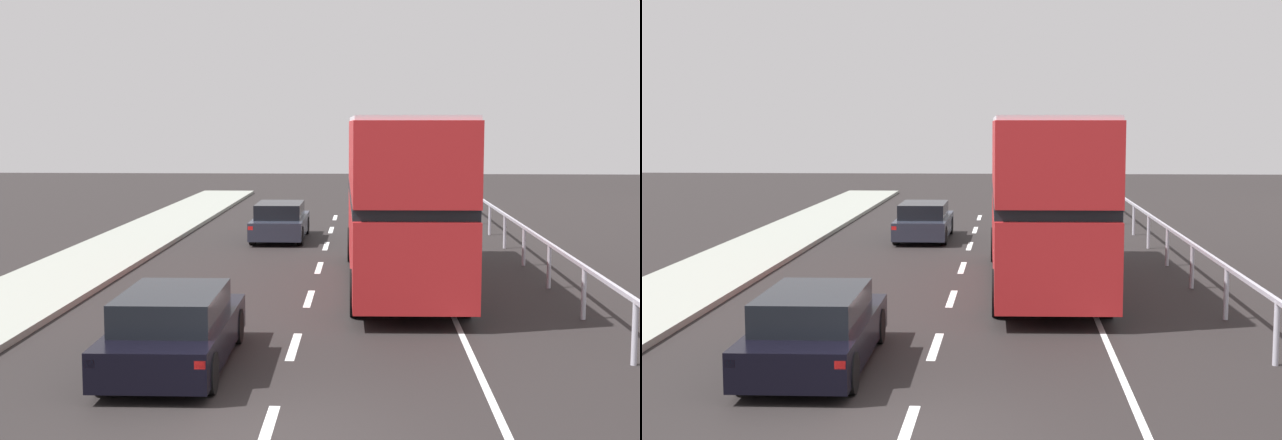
{
  "view_description": "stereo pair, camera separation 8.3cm",
  "coord_description": "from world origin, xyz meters",
  "views": [
    {
      "loc": [
        1.28,
        -11.1,
        4.04
      ],
      "look_at": [
        0.38,
        6.66,
        2.1
      ],
      "focal_mm": 50.17,
      "sensor_mm": 36.0,
      "label": 1
    },
    {
      "loc": [
        1.36,
        -11.09,
        4.04
      ],
      "look_at": [
        0.38,
        6.66,
        2.1
      ],
      "focal_mm": 50.17,
      "sensor_mm": 36.0,
      "label": 2
    }
  ],
  "objects": [
    {
      "name": "lane_paint_markings",
      "position": [
        1.99,
        8.24,
        0.0
      ],
      "size": [
        3.28,
        46.0,
        0.01
      ],
      "color": "silver",
      "rests_on": "ground"
    },
    {
      "name": "sedan_car_ahead",
      "position": [
        -1.66,
        19.6,
        0.63
      ],
      "size": [
        1.79,
        4.39,
        1.3
      ],
      "rotation": [
        0.0,
        0.0,
        0.0
      ],
      "color": "#252937",
      "rests_on": "ground"
    },
    {
      "name": "bridge_side_railing",
      "position": [
        5.78,
        9.0,
        0.91
      ],
      "size": [
        0.1,
        42.0,
        1.13
      ],
      "color": "#AFACBA",
      "rests_on": "ground"
    },
    {
      "name": "double_decker_bus_red",
      "position": [
        2.13,
        10.98,
        2.24
      ],
      "size": [
        2.75,
        10.51,
        4.19
      ],
      "rotation": [
        0.0,
        0.0,
        0.03
      ],
      "color": "#B21E21",
      "rests_on": "ground"
    },
    {
      "name": "hatchback_car_near",
      "position": [
        -1.86,
        3.27,
        0.63
      ],
      "size": [
        1.87,
        4.53,
        1.31
      ],
      "rotation": [
        0.0,
        0.0,
        0.01
      ],
      "color": "black",
      "rests_on": "ground"
    }
  ]
}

